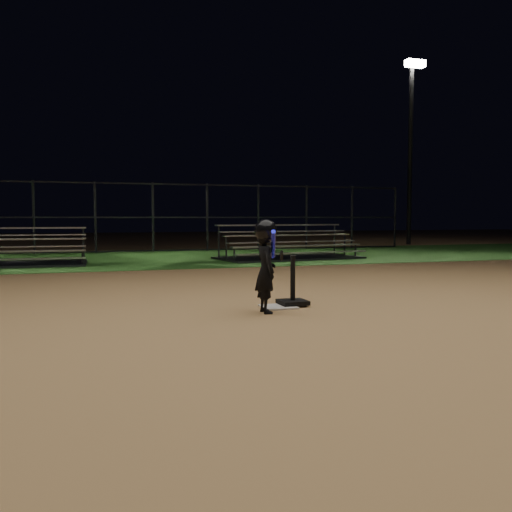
{
  "coord_description": "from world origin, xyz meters",
  "views": [
    {
      "loc": [
        -2.63,
        -7.09,
        1.24
      ],
      "look_at": [
        0.0,
        1.0,
        0.65
      ],
      "focal_mm": 38.73,
      "sensor_mm": 36.0,
      "label": 1
    }
  ],
  "objects_px": {
    "bleacher_left": "(5,258)",
    "bleacher_right": "(289,252)",
    "child_batter": "(266,263)",
    "home_plate": "(278,307)",
    "batting_tee": "(293,296)",
    "light_pole_right": "(411,136)"
  },
  "relations": [
    {
      "from": "home_plate",
      "to": "child_batter",
      "type": "relative_size",
      "value": 0.37
    },
    {
      "from": "child_batter",
      "to": "bleacher_right",
      "type": "xyz_separation_m",
      "value": [
        3.74,
        8.66,
        -0.44
      ]
    },
    {
      "from": "home_plate",
      "to": "bleacher_left",
      "type": "relative_size",
      "value": 0.11
    },
    {
      "from": "batting_tee",
      "to": "bleacher_left",
      "type": "xyz_separation_m",
      "value": [
        -4.64,
        8.33,
        0.06
      ]
    },
    {
      "from": "bleacher_left",
      "to": "light_pole_right",
      "type": "xyz_separation_m",
      "value": [
        16.4,
        6.54,
        4.74
      ]
    },
    {
      "from": "child_batter",
      "to": "bleacher_left",
      "type": "bearing_deg",
      "value": 25.83
    },
    {
      "from": "home_plate",
      "to": "batting_tee",
      "type": "xyz_separation_m",
      "value": [
        0.24,
        0.08,
        0.13
      ]
    },
    {
      "from": "home_plate",
      "to": "batting_tee",
      "type": "height_order",
      "value": "batting_tee"
    },
    {
      "from": "batting_tee",
      "to": "bleacher_left",
      "type": "relative_size",
      "value": 0.17
    },
    {
      "from": "child_batter",
      "to": "bleacher_right",
      "type": "bearing_deg",
      "value": -22.64
    },
    {
      "from": "child_batter",
      "to": "bleacher_left",
      "type": "distance_m",
      "value": 9.66
    },
    {
      "from": "bleacher_left",
      "to": "light_pole_right",
      "type": "distance_m",
      "value": 18.28
    },
    {
      "from": "batting_tee",
      "to": "bleacher_left",
      "type": "bearing_deg",
      "value": 119.15
    },
    {
      "from": "bleacher_right",
      "to": "light_pole_right",
      "type": "distance_m",
      "value": 11.81
    },
    {
      "from": "batting_tee",
      "to": "light_pole_right",
      "type": "height_order",
      "value": "light_pole_right"
    },
    {
      "from": "home_plate",
      "to": "light_pole_right",
      "type": "height_order",
      "value": "light_pole_right"
    },
    {
      "from": "child_batter",
      "to": "batting_tee",
      "type": "bearing_deg",
      "value": -52.31
    },
    {
      "from": "child_batter",
      "to": "bleacher_left",
      "type": "relative_size",
      "value": 0.3
    },
    {
      "from": "batting_tee",
      "to": "child_batter",
      "type": "bearing_deg",
      "value": -143.0
    },
    {
      "from": "child_batter",
      "to": "bleacher_left",
      "type": "xyz_separation_m",
      "value": [
        -4.1,
        8.74,
        -0.45
      ]
    },
    {
      "from": "batting_tee",
      "to": "child_batter",
      "type": "xyz_separation_m",
      "value": [
        -0.54,
        -0.41,
        0.51
      ]
    },
    {
      "from": "bleacher_left",
      "to": "bleacher_right",
      "type": "xyz_separation_m",
      "value": [
        7.84,
        -0.07,
        0.01
      ]
    }
  ]
}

